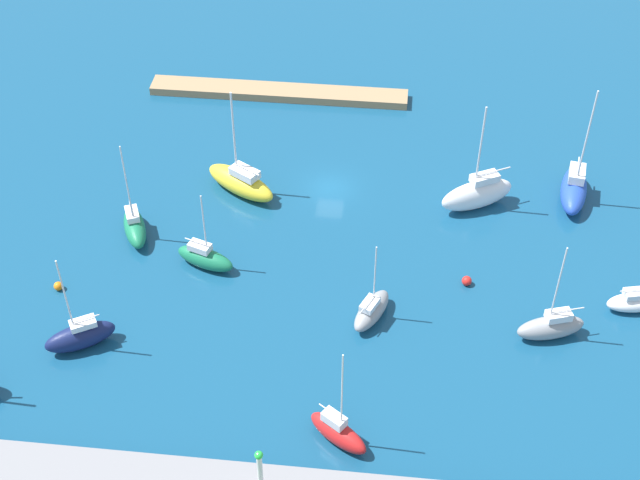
% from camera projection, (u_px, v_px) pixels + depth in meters
% --- Properties ---
extents(water, '(160.00, 160.00, 0.00)m').
position_uv_depth(water, '(330.00, 188.00, 83.35)').
color(water, navy).
rests_on(water, ground).
extents(pier_dock, '(26.95, 2.72, 0.83)m').
position_uv_depth(pier_dock, '(279.00, 92.00, 94.44)').
color(pier_dock, '#997A56').
rests_on(pier_dock, ground).
extents(harbor_beacon, '(0.56, 0.56, 3.73)m').
position_uv_depth(harbor_beacon, '(260.00, 467.00, 57.02)').
color(harbor_beacon, silver).
rests_on(harbor_beacon, breakwater).
extents(sailboat_white_off_beacon, '(5.41, 2.91, 8.04)m').
position_uv_depth(sailboat_white_off_beacon, '(638.00, 301.00, 71.54)').
color(sailboat_white_off_beacon, white).
rests_on(sailboat_white_off_beacon, water).
extents(sailboat_navy_east_end, '(5.57, 4.24, 9.12)m').
position_uv_depth(sailboat_navy_east_end, '(80.00, 336.00, 68.45)').
color(sailboat_navy_east_end, '#141E4C').
rests_on(sailboat_navy_east_end, water).
extents(sailboat_green_lone_south, '(3.69, 5.55, 9.79)m').
position_uv_depth(sailboat_green_lone_south, '(135.00, 226.00, 77.87)').
color(sailboat_green_lone_south, '#19724C').
rests_on(sailboat_green_lone_south, water).
extents(sailboat_gray_inner_mooring, '(3.53, 5.09, 7.47)m').
position_uv_depth(sailboat_gray_inner_mooring, '(371.00, 310.00, 70.69)').
color(sailboat_gray_inner_mooring, gray).
rests_on(sailboat_gray_inner_mooring, water).
extents(sailboat_yellow_near_pier, '(7.56, 5.88, 10.65)m').
position_uv_depth(sailboat_yellow_near_pier, '(241.00, 182.00, 82.08)').
color(sailboat_yellow_near_pier, yellow).
rests_on(sailboat_yellow_near_pier, water).
extents(sailboat_red_far_north, '(4.80, 3.96, 9.33)m').
position_uv_depth(sailboat_red_far_north, '(338.00, 432.00, 62.11)').
color(sailboat_red_far_north, red).
rests_on(sailboat_red_far_north, water).
extents(sailboat_blue_by_breakwater, '(3.29, 6.98, 11.86)m').
position_uv_depth(sailboat_blue_by_breakwater, '(574.00, 189.00, 81.33)').
color(sailboat_blue_by_breakwater, '#2347B2').
rests_on(sailboat_blue_by_breakwater, water).
extents(sailboat_white_lone_north, '(7.09, 5.00, 10.82)m').
position_uv_depth(sailboat_white_lone_north, '(477.00, 194.00, 80.39)').
color(sailboat_white_lone_north, white).
rests_on(sailboat_white_lone_north, water).
extents(sailboat_green_outer_mooring, '(5.46, 3.34, 7.72)m').
position_uv_depth(sailboat_green_outer_mooring, '(205.00, 257.00, 75.07)').
color(sailboat_green_outer_mooring, '#19724C').
rests_on(sailboat_green_outer_mooring, water).
extents(sailboat_gray_center_basin, '(5.66, 3.26, 9.37)m').
position_uv_depth(sailboat_gray_center_basin, '(551.00, 326.00, 69.23)').
color(sailboat_gray_center_basin, gray).
rests_on(sailboat_gray_center_basin, water).
extents(mooring_buoy_orange, '(0.74, 0.74, 0.74)m').
position_uv_depth(mooring_buoy_orange, '(58.00, 286.00, 73.42)').
color(mooring_buoy_orange, orange).
rests_on(mooring_buoy_orange, water).
extents(mooring_buoy_red, '(0.82, 0.82, 0.82)m').
position_uv_depth(mooring_buoy_red, '(467.00, 281.00, 73.82)').
color(mooring_buoy_red, red).
rests_on(mooring_buoy_red, water).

